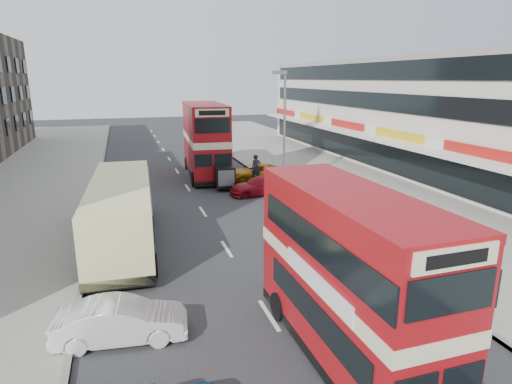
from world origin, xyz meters
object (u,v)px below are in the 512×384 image
object	(u,v)px
cyclist	(256,175)
bus_second	(206,140)
car_left_front	(121,321)
street_lamp	(283,121)
pedestrian_near	(334,187)
car_right_c	(215,150)
car_right_a	(261,185)
coach	(122,210)
car_right_b	(255,172)
bus_main	(349,276)

from	to	relation	value
cyclist	bus_second	bearing A→B (deg)	121.47
car_left_front	cyclist	distance (m)	19.70
street_lamp	pedestrian_near	xyz separation A→B (m)	(1.95, -4.12, -3.85)
street_lamp	car_right_c	size ratio (longest dim) A/B	2.30
car_right_a	coach	bearing A→B (deg)	-57.32
car_right_a	bus_second	bearing A→B (deg)	-163.14
coach	car_right_b	distance (m)	14.49
bus_main	car_right_c	bearing A→B (deg)	-96.44
street_lamp	pedestrian_near	size ratio (longest dim) A/B	5.20
bus_main	coach	distance (m)	12.33
car_right_a	street_lamp	bearing A→B (deg)	119.39
bus_main	car_right_c	world-z (taller)	bus_main
street_lamp	cyclist	world-z (taller)	street_lamp
street_lamp	car_right_b	world-z (taller)	street_lamp
car_left_front	car_right_c	distance (m)	31.72
cyclist	pedestrian_near	bearing A→B (deg)	-59.06
bus_main	car_right_b	distance (m)	21.86
car_left_front	car_right_a	distance (m)	17.34
bus_second	car_right_a	size ratio (longest dim) A/B	2.36
bus_main	car_left_front	world-z (taller)	bus_main
bus_second	pedestrian_near	world-z (taller)	bus_second
coach	pedestrian_near	xyz separation A→B (m)	(12.98, 3.70, -0.72)
street_lamp	bus_main	size ratio (longest dim) A/B	0.96
car_right_a	car_right_c	bearing A→B (deg)	176.41
bus_main	pedestrian_near	bearing A→B (deg)	-116.93
car_left_front	car_right_b	size ratio (longest dim) A/B	0.86
bus_second	car_right_c	xyz separation A→B (m)	(2.55, 8.89, -2.32)
street_lamp	cyclist	bearing A→B (deg)	142.91
car_right_a	cyclist	bearing A→B (deg)	167.38
car_right_b	pedestrian_near	xyz separation A→B (m)	(3.17, -6.92, 0.31)
street_lamp	car_right_c	world-z (taller)	street_lamp
car_right_a	car_right_b	size ratio (longest dim) A/B	0.96
street_lamp	car_right_a	size ratio (longest dim) A/B	1.88
car_right_b	cyclist	size ratio (longest dim) A/B	1.96
bus_main	car_right_c	size ratio (longest dim) A/B	2.39
street_lamp	bus_second	distance (m)	7.28
bus_main	street_lamp	bearing A→B (deg)	-106.30
street_lamp	car_right_c	distance (m)	15.05
coach	car_right_a	xyz separation A→B (m)	(9.01, 6.54, -1.02)
street_lamp	pedestrian_near	distance (m)	5.97
car_right_c	cyclist	size ratio (longest dim) A/B	1.54
cyclist	car_right_a	bearing A→B (deg)	-102.07
car_left_front	car_right_c	bearing A→B (deg)	-10.44
bus_main	cyclist	size ratio (longest dim) A/B	3.68
coach	car_left_front	world-z (taller)	coach
car_right_c	cyclist	world-z (taller)	cyclist
bus_second	coach	world-z (taller)	bus_second
bus_main	car_right_a	size ratio (longest dim) A/B	1.95
street_lamp	bus_second	size ratio (longest dim) A/B	0.80
coach	car_left_front	xyz separation A→B (m)	(-0.16, -8.18, -1.01)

